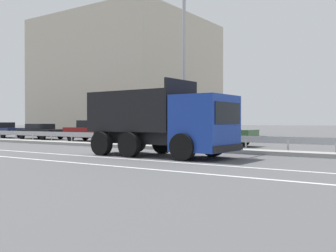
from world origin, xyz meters
The scene contains 14 objects.
ground_plane centered at (0.00, 0.00, 0.00)m, with size 320.00×320.00×0.00m, color #4C4C4F.
lane_strip_0 centered at (3.21, -2.69, 0.00)m, with size 65.88×0.16×0.01m, color silver.
lane_strip_1 centered at (3.21, -4.86, 0.00)m, with size 65.88×0.16×0.01m, color silver.
median_island centered at (0.00, 2.63, 0.09)m, with size 36.23×1.10×0.18m, color gray.
median_guardrail centered at (0.00, 3.62, 0.57)m, with size 65.88×0.09×0.78m.
dump_truck centered at (4.11, -0.90, 1.27)m, with size 6.69×2.72×3.21m.
median_road_sign centered at (0.25, 2.63, 1.30)m, with size 0.73×0.16×2.47m.
street_lamp_1 centered at (2.40, 2.32, 5.41)m, with size 0.71×1.82×9.93m.
parked_car_1 centered at (-20.69, 6.97, 0.72)m, with size 4.38×1.90×1.44m.
parked_car_2 centered at (-15.11, 7.02, 0.68)m, with size 4.85×2.12×1.31m.
parked_car_3 centered at (-8.86, 6.84, 0.79)m, with size 4.32×1.99×1.59m.
parked_car_4 centered at (-4.08, 6.65, 0.65)m, with size 3.94×1.93×1.25m.
parked_car_5 centered at (1.83, 7.06, 0.77)m, with size 4.83×2.06×1.52m.
background_building_0 centered at (-15.13, 18.49, 6.14)m, with size 15.86×14.85×12.28m, color beige.
Camera 1 is at (13.14, -14.53, 1.46)m, focal length 42.00 mm.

